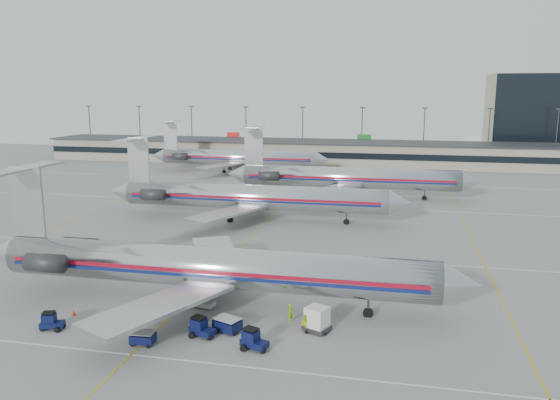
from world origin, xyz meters
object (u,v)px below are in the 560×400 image
(jet_foreground, at_px, (202,266))
(jet_second_row, at_px, (247,196))
(belt_loader, at_px, (199,301))
(uld_container, at_px, (317,319))
(tug_center, at_px, (201,328))

(jet_foreground, relative_size, jet_second_row, 1.00)
(jet_foreground, height_order, jet_second_row, jet_foreground)
(jet_second_row, relative_size, belt_loader, 12.19)
(jet_foreground, distance_m, uld_container, 12.49)
(uld_container, bearing_deg, jet_foreground, -174.10)
(jet_foreground, xyz_separation_m, jet_second_row, (-5.12, 34.47, -0.01))
(jet_second_row, height_order, belt_loader, jet_second_row)
(jet_second_row, bearing_deg, tug_center, -79.81)
(jet_second_row, relative_size, tug_center, 20.47)
(belt_loader, bearing_deg, tug_center, -55.91)
(jet_foreground, distance_m, jet_second_row, 34.85)
(jet_second_row, bearing_deg, uld_container, -66.51)
(jet_second_row, height_order, tug_center, jet_second_row)
(jet_second_row, bearing_deg, belt_loader, -81.95)
(jet_second_row, height_order, uld_container, jet_second_row)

